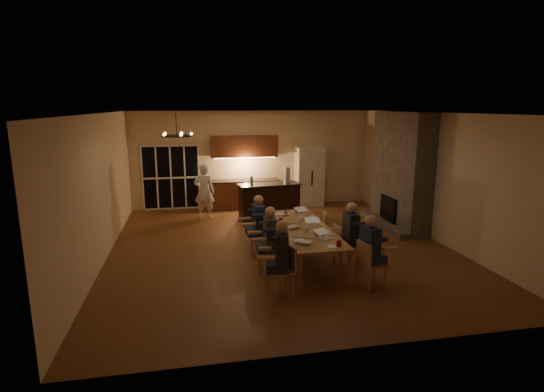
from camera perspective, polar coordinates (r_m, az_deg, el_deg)
The scene contains 44 objects.
floor at distance 10.38m, azimuth 1.11°, elevation -6.86°, with size 9.00×9.00×0.00m, color brown.
back_wall at distance 14.38m, azimuth -2.67°, elevation 5.01°, with size 8.00×0.04×3.20m, color beige.
left_wall at distance 9.95m, azimuth -22.13°, elevation 0.95°, with size 0.04×9.00×3.20m, color beige.
right_wall at distance 11.50m, azimuth 21.14°, elevation 2.43°, with size 0.04×9.00×3.20m, color beige.
ceiling at distance 9.82m, azimuth 1.18°, elevation 11.22°, with size 8.00×9.00×0.04m, color white.
french_doors at distance 14.27m, azimuth -13.41°, elevation 2.40°, with size 1.86×0.08×2.10m, color black.
fireplace at distance 12.37m, azimuth 16.95°, elevation 3.34°, with size 0.58×2.50×3.20m, color #60594B.
kitchenette at distance 14.08m, azimuth -3.67°, elevation 3.20°, with size 2.24×0.68×2.40m, color brown, non-canonical shape.
refrigerator at distance 14.50m, azimuth 5.03°, elevation 2.64°, with size 0.90×0.68×2.00m, color beige.
dining_table at distance 9.46m, azimuth 4.20°, elevation -6.39°, with size 1.10×3.25×0.75m, color #AB7344.
bar_island at distance 12.76m, azimuth -0.38°, elevation -0.72°, with size 1.86×0.68×1.08m, color black.
chair_left_near at distance 7.80m, azimuth 1.13°, elevation -9.94°, with size 0.44×0.44×0.89m, color tan, non-canonical shape.
chair_left_mid at distance 8.76m, azimuth -0.51°, elevation -7.41°, with size 0.44×0.44×0.89m, color tan, non-canonical shape.
chair_left_far at distance 9.74m, azimuth -1.67°, elevation -5.38°, with size 0.44×0.44×0.89m, color tan, non-canonical shape.
chair_right_near at distance 8.30m, azimuth 13.30°, elevation -8.88°, with size 0.44×0.44×0.89m, color tan, non-canonical shape.
chair_right_mid at distance 9.26m, azimuth 9.85°, elevation -6.50°, with size 0.44×0.44×0.89m, color tan, non-canonical shape.
chair_right_far at distance 10.26m, azimuth 8.17°, elevation -4.60°, with size 0.44×0.44×0.89m, color tan, non-canonical shape.
person_left_near at distance 7.68m, azimuth 1.32°, elevation -8.32°, with size 0.60×0.60×1.38m, color #272B32, non-canonical shape.
person_right_near at distance 8.25m, azimuth 12.99°, elevation -7.19°, with size 0.60×0.60×1.38m, color navy, non-canonical shape.
person_left_mid at distance 8.68m, azimuth -0.23°, elevation -5.88°, with size 0.60×0.60×1.38m, color #3E4349, non-canonical shape.
person_right_mid at distance 9.21m, azimuth 10.51°, elevation -5.04°, with size 0.60×0.60×1.38m, color #272B32, non-canonical shape.
person_left_far at distance 9.76m, azimuth -1.81°, elevation -3.85°, with size 0.60×0.60×1.38m, color navy, non-canonical shape.
standing_person at distance 12.92m, azimuth -9.09°, elevation 0.61°, with size 0.61×0.40×1.66m, color white.
chandelier at distance 9.10m, azimuth -12.69°, elevation 7.90°, with size 0.63×0.63×0.03m, color black.
laptop_a at distance 8.32m, azimuth 4.27°, elevation -5.48°, with size 0.32×0.28×0.23m, color silver, non-canonical shape.
laptop_b at distance 8.58m, azimuth 7.19°, elevation -4.99°, with size 0.32×0.28×0.23m, color silver, non-canonical shape.
laptop_c at distance 9.30m, azimuth 2.64°, elevation -3.56°, with size 0.32×0.28×0.23m, color silver, non-canonical shape.
laptop_d at distance 9.34m, azimuth 5.59°, elevation -3.53°, with size 0.32×0.28×0.23m, color silver, non-canonical shape.
laptop_e at distance 10.35m, azimuth 1.38°, elevation -1.93°, with size 0.32×0.28×0.23m, color silver, non-canonical shape.
laptop_f at distance 10.35m, azimuth 4.29°, elevation -1.95°, with size 0.32×0.28×0.23m, color silver, non-canonical shape.
mug_front at distance 8.98m, azimuth 4.60°, elevation -4.58°, with size 0.08×0.08×0.10m, color white.
mug_mid at distance 9.83m, azimuth 4.02°, elevation -3.10°, with size 0.09×0.09×0.10m, color white.
mug_back at distance 10.00m, azimuth 1.09°, elevation -2.79°, with size 0.09×0.09×0.10m, color white.
redcup_near at distance 8.19m, azimuth 8.99°, elevation -6.28°, with size 0.09×0.09×0.12m, color #B00B17.
redcup_mid at distance 9.63m, azimuth 1.18°, elevation -3.33°, with size 0.10×0.10×0.12m, color #B00B17.
redcup_far at distance 10.66m, azimuth 3.35°, elevation -1.82°, with size 0.09×0.09×0.12m, color #B00B17.
can_silver at distance 8.76m, azimuth 5.96°, elevation -4.97°, with size 0.06×0.06×0.12m, color #B2B2B7.
can_cola at distance 10.56m, azimuth 1.82°, elevation -1.95°, with size 0.07×0.07×0.12m, color #3F0F0C.
plate_near at distance 8.89m, azimuth 7.33°, elevation -5.09°, with size 0.26×0.26×0.02m, color white.
plate_left at distance 8.40m, azimuth 3.62°, elevation -6.03°, with size 0.26×0.26×0.02m, color white.
plate_far at distance 10.16m, azimuth 5.43°, elevation -2.85°, with size 0.22×0.22×0.02m, color white.
notepad at distance 8.14m, azimuth 8.05°, elevation -6.75°, with size 0.15×0.21×0.01m, color white.
bar_bottle at distance 12.56m, azimuth -2.76°, elevation 2.13°, with size 0.08×0.08×0.24m, color #99999E.
bar_blender at distance 12.77m, azimuth 2.01°, elevation 2.82°, with size 0.15×0.15×0.47m, color silver.
Camera 1 is at (-2.07, -9.59, 3.37)m, focal length 28.00 mm.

